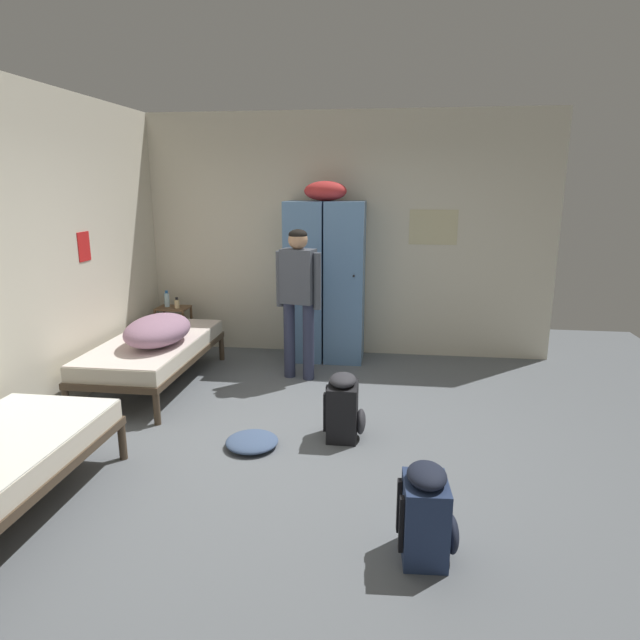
# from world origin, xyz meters

# --- Properties ---
(ground_plane) EXTENTS (7.88, 7.88, 0.00)m
(ground_plane) POSITION_xyz_m (0.00, 0.00, 0.00)
(ground_plane) COLOR slate
(room_backdrop) EXTENTS (4.88, 4.98, 2.86)m
(room_backdrop) POSITION_xyz_m (-1.21, 1.24, 1.43)
(room_backdrop) COLOR beige
(room_backdrop) RESTS_ON ground_plane
(locker_bank) EXTENTS (0.90, 0.55, 2.07)m
(locker_bank) POSITION_xyz_m (-0.20, 2.18, 0.97)
(locker_bank) COLOR #5B84B2
(locker_bank) RESTS_ON ground_plane
(shelf_unit) EXTENTS (0.38, 0.30, 0.57)m
(shelf_unit) POSITION_xyz_m (-2.08, 2.18, 0.35)
(shelf_unit) COLOR brown
(shelf_unit) RESTS_ON ground_plane
(bed_left_rear) EXTENTS (0.90, 1.90, 0.49)m
(bed_left_rear) POSITION_xyz_m (-1.83, 1.03, 0.38)
(bed_left_rear) COLOR #473828
(bed_left_rear) RESTS_ON ground_plane
(bedding_heap) EXTENTS (0.58, 0.90, 0.29)m
(bedding_heap) POSITION_xyz_m (-1.70, 0.89, 0.63)
(bedding_heap) COLOR gray
(bedding_heap) RESTS_ON bed_left_rear
(person_traveler) EXTENTS (0.49, 0.28, 1.59)m
(person_traveler) POSITION_xyz_m (-0.39, 1.46, 0.96)
(person_traveler) COLOR #2D334C
(person_traveler) RESTS_ON ground_plane
(water_bottle) EXTENTS (0.06, 0.06, 0.20)m
(water_bottle) POSITION_xyz_m (-2.16, 2.20, 0.66)
(water_bottle) COLOR #B2DBEA
(water_bottle) RESTS_ON shelf_unit
(lotion_bottle) EXTENTS (0.06, 0.06, 0.13)m
(lotion_bottle) POSITION_xyz_m (-2.01, 2.14, 0.63)
(lotion_bottle) COLOR beige
(lotion_bottle) RESTS_ON shelf_unit
(backpack_navy) EXTENTS (0.35, 0.33, 0.55)m
(backpack_navy) POSITION_xyz_m (0.81, -1.35, 0.26)
(backpack_navy) COLOR navy
(backpack_navy) RESTS_ON ground_plane
(backpack_black) EXTENTS (0.34, 0.32, 0.55)m
(backpack_black) POSITION_xyz_m (0.22, 0.08, 0.26)
(backpack_black) COLOR black
(backpack_black) RESTS_ON ground_plane
(clothes_pile_denim) EXTENTS (0.42, 0.42, 0.09)m
(clothes_pile_denim) POSITION_xyz_m (-0.49, -0.19, 0.04)
(clothes_pile_denim) COLOR #42567A
(clothes_pile_denim) RESTS_ON ground_plane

